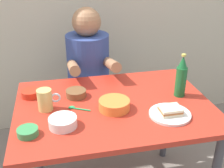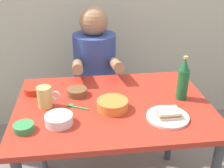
{
  "view_description": "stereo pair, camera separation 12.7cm",
  "coord_description": "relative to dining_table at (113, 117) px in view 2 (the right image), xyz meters",
  "views": [
    {
      "loc": [
        -0.3,
        -1.34,
        1.53
      ],
      "look_at": [
        0.0,
        0.05,
        0.84
      ],
      "focal_mm": 44.56,
      "sensor_mm": 36.0,
      "label": 1
    },
    {
      "loc": [
        -0.18,
        -1.36,
        1.53
      ],
      "look_at": [
        0.0,
        0.05,
        0.84
      ],
      "focal_mm": 44.56,
      "sensor_mm": 36.0,
      "label": 2
    }
  ],
  "objects": [
    {
      "name": "person_seated",
      "position": [
        -0.06,
        0.62,
        0.12
      ],
      "size": [
        0.33,
        0.56,
        0.72
      ],
      "color": "#33478C",
      "rests_on": "stool"
    },
    {
      "name": "stool",
      "position": [
        -0.06,
        0.63,
        -0.3
      ],
      "size": [
        0.34,
        0.34,
        0.45
      ],
      "color": "#4C4C51",
      "rests_on": "ground"
    },
    {
      "name": "plate_orange",
      "position": [
        0.26,
        -0.18,
        0.1
      ],
      "size": [
        0.22,
        0.22,
        0.01
      ],
      "primitive_type": "cylinder",
      "color": "silver",
      "rests_on": "dining_table"
    },
    {
      "name": "condiment_bowl_brown",
      "position": [
        -0.2,
        0.13,
        0.12
      ],
      "size": [
        0.12,
        0.12,
        0.04
      ],
      "color": "brown",
      "rests_on": "dining_table"
    },
    {
      "name": "dining_table",
      "position": [
        0.0,
        0.0,
        0.0
      ],
      "size": [
        1.1,
        0.8,
        0.74
      ],
      "color": "#B72D1E",
      "rests_on": "ground"
    },
    {
      "name": "soup_bowl_orange",
      "position": [
        -0.01,
        -0.06,
        0.12
      ],
      "size": [
        0.17,
        0.17,
        0.05
      ],
      "color": "orange",
      "rests_on": "dining_table"
    },
    {
      "name": "dip_bowl_green",
      "position": [
        -0.46,
        -0.2,
        0.11
      ],
      "size": [
        0.1,
        0.1,
        0.03
      ],
      "color": "#388C4C",
      "rests_on": "dining_table"
    },
    {
      "name": "spoon",
      "position": [
        -0.22,
        -0.01,
        0.1
      ],
      "size": [
        0.12,
        0.07,
        0.01
      ],
      "color": "#26A559",
      "rests_on": "dining_table"
    },
    {
      "name": "rice_bowl_white",
      "position": [
        -0.29,
        -0.17,
        0.12
      ],
      "size": [
        0.14,
        0.14,
        0.05
      ],
      "color": "silver",
      "rests_on": "dining_table"
    },
    {
      "name": "beer_mug",
      "position": [
        -0.38,
        0.02,
        0.15
      ],
      "size": [
        0.13,
        0.08,
        0.12
      ],
      "color": "#D1BC66",
      "rests_on": "dining_table"
    },
    {
      "name": "sauce_bowl_chili",
      "position": [
        -0.46,
        0.19,
        0.12
      ],
      "size": [
        0.11,
        0.11,
        0.04
      ],
      "color": "red",
      "rests_on": "dining_table"
    },
    {
      "name": "sandwich",
      "position": [
        0.26,
        -0.18,
        0.13
      ],
      "size": [
        0.11,
        0.09,
        0.04
      ],
      "color": "beige",
      "rests_on": "plate_orange"
    },
    {
      "name": "beer_bottle",
      "position": [
        0.4,
        0.01,
        0.21
      ],
      "size": [
        0.06,
        0.06,
        0.26
      ],
      "color": "#19602D",
      "rests_on": "dining_table"
    }
  ]
}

